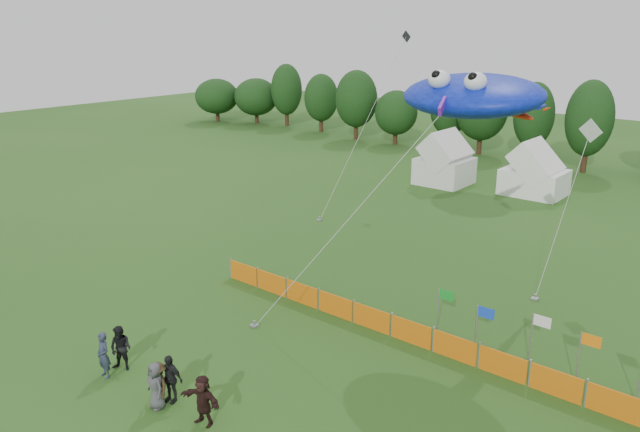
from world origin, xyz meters
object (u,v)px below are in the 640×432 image
Objects in this scene: spectator_a at (103,355)px; barrier_fence at (391,325)px; tent_left at (445,162)px; spectator_b at (121,348)px; spectator_f at (203,400)px; spectator_c at (159,384)px; spectator_e at (156,386)px; tent_right at (535,174)px; spectator_d at (170,378)px; stingray_kite at (477,95)px.

barrier_fence is at bearing 60.83° from spectator_a.
spectator_b is (4.74, -33.70, -0.88)m from tent_left.
tent_left is 2.22× the size of spectator_b.
spectator_c is at bearing -178.24° from spectator_f.
spectator_f is (1.98, 0.31, 0.06)m from spectator_c.
spectator_e is at bearing 6.04° from spectator_a.
tent_left is 0.20× the size of barrier_fence.
tent_left is 2.25× the size of spectator_f.
spectator_f is at bearing -85.54° from tent_right.
spectator_d is 16.53m from stingray_kite.
spectator_f is (2.75, -35.26, -0.75)m from tent_right.
spectator_e is 0.11× the size of stingray_kite.
spectator_c is at bearing 115.86° from spectator_e.
barrier_fence is 11.57m from spectator_a.
spectator_c is at bearing -34.87° from spectator_b.
barrier_fence is 10.34m from stingray_kite.
spectator_e is 2.00m from spectator_f.
tent_right is 35.58m from spectator_c.
tent_right is at bearing 103.64° from stingray_kite.
spectator_d is 1.91m from spectator_f.
stingray_kite reaches higher than barrier_fence.
tent_left is 0.26× the size of stingray_kite.
spectator_a is at bearing 176.14° from spectator_d.
stingray_kite is (4.55, 13.66, 9.04)m from spectator_e.
spectator_b is (0.04, 0.72, -0.01)m from spectator_a.
spectator_a is at bearing -124.22° from barrier_fence.
spectator_f is (5.04, -0.22, -0.01)m from spectator_b.
tent_right is at bearing 76.65° from spectator_d.
spectator_c is 16.92m from stingray_kite.
spectator_e is (3.10, -0.66, -0.04)m from spectator_b.
tent_right is 26.55m from barrier_fence.
spectator_a is 18.11m from stingray_kite.
spectator_f is (1.95, 0.44, 0.03)m from spectator_e.
spectator_d is 0.12× the size of stingray_kite.
spectator_a is at bearing -119.27° from stingray_kite.
spectator_f is at bearing 23.13° from spectator_e.
barrier_fence is 10.96m from spectator_b.
barrier_fence is 11.13× the size of spectator_d.
spectator_e is at bearing -37.18° from spectator_b.
spectator_d is at bearing 15.92° from spectator_a.
spectator_e reaches higher than barrier_fence.
spectator_a is 3.14m from spectator_e.
stingray_kite reaches higher than spectator_a.
tent_left is 34.72m from spectator_d.
stingray_kite is at bearing 65.79° from spectator_a.
barrier_fence is 9.18m from spectator_f.
spectator_e is (-3.36, -9.51, 0.36)m from barrier_fence.
spectator_d is at bearing -27.03° from spectator_b.
spectator_f is 16.21m from stingray_kite.
spectator_c is (0.76, -35.57, -0.81)m from tent_right.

